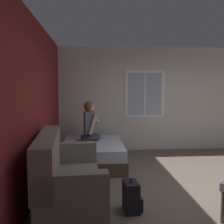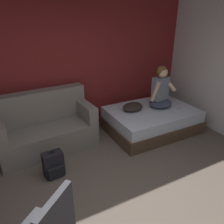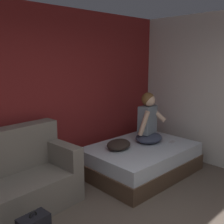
{
  "view_description": "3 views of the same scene",
  "coord_description": "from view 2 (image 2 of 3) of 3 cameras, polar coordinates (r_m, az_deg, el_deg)",
  "views": [
    {
      "loc": [
        -3.94,
        1.81,
        1.64
      ],
      "look_at": [
        0.9,
        1.42,
        1.2
      ],
      "focal_mm": 42.0,
      "sensor_mm": 36.0,
      "label": 1
    },
    {
      "loc": [
        -1.06,
        -1.55,
        2.3
      ],
      "look_at": [
        0.52,
        1.47,
        0.77
      ],
      "focal_mm": 35.0,
      "sensor_mm": 36.0,
      "label": 2
    },
    {
      "loc": [
        -1.63,
        -0.94,
        1.94
      ],
      "look_at": [
        1.03,
        1.88,
        1.13
      ],
      "focal_mm": 42.0,
      "sensor_mm": 36.0,
      "label": 3
    }
  ],
  "objects": [
    {
      "name": "throw_pillow",
      "position": [
        4.54,
        5.4,
        1.36
      ],
      "size": [
        0.58,
        0.51,
        0.14
      ],
      "primitive_type": "ellipsoid",
      "rotation": [
        0.0,
        0.0,
        0.37
      ],
      "color": "#2D231E",
      "rests_on": "bed"
    },
    {
      "name": "backpack",
      "position": [
        3.56,
        -15.01,
        -13.15
      ],
      "size": [
        0.31,
        0.25,
        0.46
      ],
      "color": "black",
      "rests_on": "ground"
    },
    {
      "name": "person_seated",
      "position": [
        4.7,
        12.63,
        5.44
      ],
      "size": [
        0.58,
        0.51,
        0.88
      ],
      "color": "#383D51",
      "rests_on": "bed"
    },
    {
      "name": "ground_plane",
      "position": [
        2.97,
        4.82,
        -26.67
      ],
      "size": [
        40.0,
        40.0,
        0.0
      ],
      "primitive_type": "plane",
      "color": "brown"
    },
    {
      "name": "couch",
      "position": [
        4.21,
        -16.89,
        -3.93
      ],
      "size": [
        1.75,
        0.94,
        1.04
      ],
      "color": "slate",
      "rests_on": "ground"
    },
    {
      "name": "cell_phone",
      "position": [
        4.81,
        17.3,
        0.86
      ],
      "size": [
        0.15,
        0.08,
        0.01
      ],
      "primitive_type": "cube",
      "rotation": [
        0.0,
        0.0,
        4.79
      ],
      "color": "#B7B7BC",
      "rests_on": "bed"
    },
    {
      "name": "bed",
      "position": [
        4.75,
        10.17,
        -2.0
      ],
      "size": [
        1.84,
        1.31,
        0.48
      ],
      "color": "#4C3828",
      "rests_on": "ground"
    },
    {
      "name": "wall_back_accent",
      "position": [
        4.5,
        -13.5,
        11.32
      ],
      "size": [
        10.64,
        0.16,
        2.7
      ],
      "primitive_type": "cube",
      "color": "maroon",
      "rests_on": "ground"
    }
  ]
}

